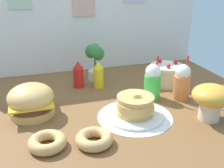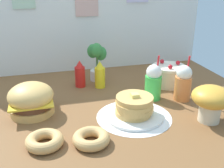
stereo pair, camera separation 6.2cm
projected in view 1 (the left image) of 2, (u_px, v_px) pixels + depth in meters
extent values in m
cube|color=brown|center=(111.00, 112.00, 1.88)|extent=(2.37, 1.89, 0.02)
cube|color=silver|center=(82.00, 20.00, 2.52)|extent=(2.37, 0.03, 0.98)
cube|color=#D8A599|center=(84.00, 3.00, 2.45)|extent=(0.21, 0.01, 0.23)
cylinder|color=white|center=(135.00, 116.00, 1.80)|extent=(0.50, 0.50, 0.00)
cylinder|color=#DBA859|center=(32.00, 111.00, 1.82)|extent=(0.30, 0.30, 0.05)
cylinder|color=#59331E|center=(32.00, 105.00, 1.80)|extent=(0.27, 0.27, 0.04)
cube|color=yellow|center=(31.00, 102.00, 1.79)|extent=(0.28, 0.28, 0.01)
ellipsoid|color=#E5B260|center=(31.00, 97.00, 1.78)|extent=(0.30, 0.30, 0.17)
cylinder|color=white|center=(135.00, 115.00, 1.79)|extent=(0.39, 0.39, 0.02)
cylinder|color=#E0AD5B|center=(134.00, 111.00, 1.79)|extent=(0.24, 0.24, 0.03)
cylinder|color=#E0AD5B|center=(136.00, 108.00, 1.77)|extent=(0.24, 0.24, 0.03)
cylinder|color=#E0AD5B|center=(135.00, 103.00, 1.76)|extent=(0.24, 0.24, 0.03)
cylinder|color=#E0AD5B|center=(135.00, 98.00, 1.75)|extent=(0.25, 0.25, 0.03)
cube|color=#F7E072|center=(136.00, 95.00, 1.74)|extent=(0.05, 0.05, 0.02)
cylinder|color=beige|center=(166.00, 76.00, 2.31)|extent=(0.28, 0.28, 0.15)
cylinder|color=#F4EACC|center=(167.00, 66.00, 2.28)|extent=(0.29, 0.29, 0.02)
sphere|color=red|center=(176.00, 62.00, 2.30)|extent=(0.04, 0.04, 0.04)
sphere|color=red|center=(160.00, 61.00, 2.33)|extent=(0.04, 0.04, 0.04)
sphere|color=red|center=(169.00, 66.00, 2.19)|extent=(0.04, 0.04, 0.04)
cylinder|color=red|center=(79.00, 77.00, 2.25)|extent=(0.09, 0.09, 0.17)
cone|color=red|center=(78.00, 64.00, 2.21)|extent=(0.07, 0.07, 0.06)
cylinder|color=yellow|center=(99.00, 78.00, 2.24)|extent=(0.09, 0.09, 0.17)
cone|color=yellow|center=(98.00, 65.00, 2.20)|extent=(0.07, 0.07, 0.06)
cylinder|color=green|center=(152.00, 87.00, 2.04)|extent=(0.13, 0.13, 0.18)
sphere|color=white|center=(153.00, 72.00, 1.99)|extent=(0.11, 0.11, 0.11)
cylinder|color=red|center=(157.00, 67.00, 1.99)|extent=(0.01, 0.04, 0.18)
cylinder|color=orange|center=(181.00, 87.00, 2.03)|extent=(0.13, 0.13, 0.18)
sphere|color=white|center=(183.00, 72.00, 1.99)|extent=(0.11, 0.11, 0.11)
cylinder|color=red|center=(187.00, 67.00, 1.98)|extent=(0.01, 0.03, 0.18)
torus|color=tan|center=(47.00, 142.00, 1.47)|extent=(0.21, 0.21, 0.06)
torus|color=#D89ED8|center=(47.00, 141.00, 1.47)|extent=(0.20, 0.20, 0.05)
torus|color=tan|center=(94.00, 139.00, 1.50)|extent=(0.21, 0.21, 0.06)
torus|color=pink|center=(94.00, 138.00, 1.50)|extent=(0.20, 0.20, 0.05)
cylinder|color=white|center=(95.00, 75.00, 2.41)|extent=(0.13, 0.13, 0.09)
cylinder|color=#4C7238|center=(95.00, 62.00, 2.36)|extent=(0.02, 0.02, 0.16)
ellipsoid|color=#38843D|center=(99.00, 54.00, 2.35)|extent=(0.10, 0.07, 0.13)
ellipsoid|color=#38843D|center=(91.00, 51.00, 2.34)|extent=(0.10, 0.07, 0.13)
ellipsoid|color=#38843D|center=(95.00, 50.00, 2.28)|extent=(0.10, 0.07, 0.13)
cylinder|color=beige|center=(209.00, 111.00, 1.75)|extent=(0.14, 0.14, 0.11)
ellipsoid|color=gold|center=(212.00, 95.00, 1.71)|extent=(0.25, 0.25, 0.14)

